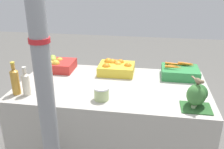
% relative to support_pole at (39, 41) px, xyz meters
% --- Properties ---
extents(market_table, '(1.67, 0.91, 0.79)m').
position_rel_support_pole_xyz_m(market_table, '(0.33, 0.65, -0.95)').
color(market_table, '#B7B2A8').
rests_on(market_table, ground_plane).
extents(support_pole, '(0.13, 0.13, 2.69)m').
position_rel_support_pole_xyz_m(support_pole, '(0.00, 0.00, 0.00)').
color(support_pole, gray).
rests_on(support_pole, ground_plane).
extents(apple_crate, '(0.34, 0.27, 0.13)m').
position_rel_support_pole_xyz_m(apple_crate, '(-0.29, 0.92, -0.50)').
color(apple_crate, red).
rests_on(apple_crate, market_table).
extents(orange_crate, '(0.34, 0.27, 0.13)m').
position_rel_support_pole_xyz_m(orange_crate, '(0.32, 0.93, -0.50)').
color(orange_crate, gold).
rests_on(orange_crate, market_table).
extents(carrot_crate, '(0.34, 0.27, 0.13)m').
position_rel_support_pole_xyz_m(carrot_crate, '(0.94, 0.93, -0.51)').
color(carrot_crate, '#2D8442').
rests_on(carrot_crate, market_table).
extents(broccoli_pile, '(0.22, 0.21, 0.19)m').
position_rel_support_pole_xyz_m(broccoli_pile, '(1.00, 0.36, -0.46)').
color(broccoli_pile, '#2D602D').
rests_on(broccoli_pile, market_table).
extents(juice_bottle_amber, '(0.07, 0.07, 0.28)m').
position_rel_support_pole_xyz_m(juice_bottle_amber, '(-0.42, 0.36, -0.44)').
color(juice_bottle_amber, gold).
rests_on(juice_bottle_amber, market_table).
extents(juice_bottle_cloudy, '(0.06, 0.06, 0.24)m').
position_rel_support_pole_xyz_m(juice_bottle_cloudy, '(-0.33, 0.36, -0.46)').
color(juice_bottle_cloudy, beige).
rests_on(juice_bottle_cloudy, market_table).
extents(pickle_jar, '(0.12, 0.12, 0.11)m').
position_rel_support_pole_xyz_m(pickle_jar, '(0.29, 0.37, -0.51)').
color(pickle_jar, '#B2C684').
rests_on(pickle_jar, market_table).
extents(sparrow_bird, '(0.07, 0.13, 0.05)m').
position_rel_support_pole_xyz_m(sparrow_bird, '(1.00, 0.34, -0.34)').
color(sparrow_bird, '#4C3D2D').
rests_on(sparrow_bird, broccoli_pile).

